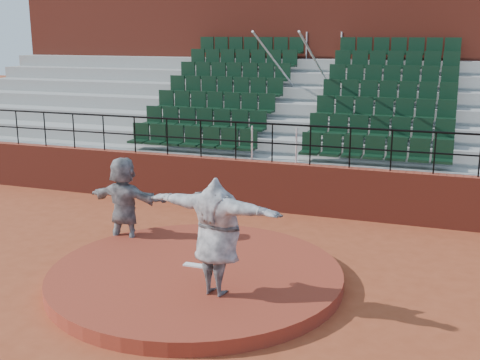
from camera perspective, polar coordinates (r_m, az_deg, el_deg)
name	(u,v)px	position (r m, az deg, el deg)	size (l,w,h in m)	color
ground	(196,282)	(11.52, -4.20, -9.60)	(90.00, 90.00, 0.00)	#973F22
pitchers_mound	(196,276)	(11.47, -4.21, -9.03)	(5.50, 5.50, 0.25)	maroon
pitching_rubber	(199,266)	(11.55, -3.92, -8.12)	(0.60, 0.15, 0.03)	white
boundary_wall	(272,186)	(15.78, 3.02, -0.61)	(24.00, 0.30, 1.30)	maroon
wall_railing	(272,134)	(15.49, 3.09, 4.34)	(24.04, 0.05, 1.03)	black
seating_deck	(305,135)	(19.06, 6.17, 4.30)	(24.00, 5.97, 4.63)	gray
press_box_facade	(332,61)	(22.70, 8.67, 11.07)	(24.00, 3.00, 7.10)	maroon
pitcher	(217,236)	(10.06, -2.22, -5.37)	(2.50, 0.68, 2.03)	black
fielder	(124,202)	(13.26, -10.93, -2.07)	(1.86, 0.59, 2.00)	black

